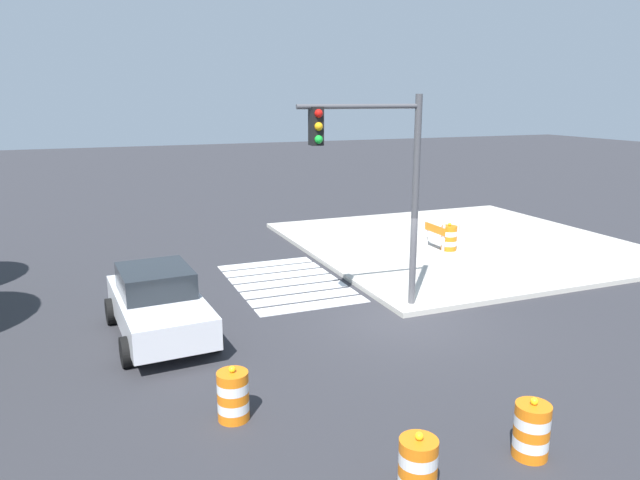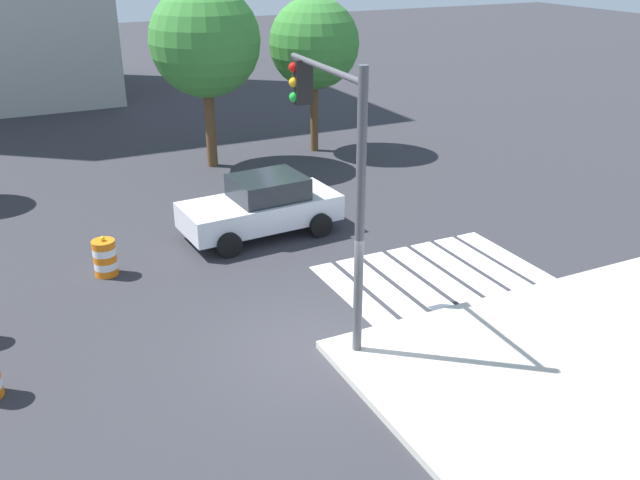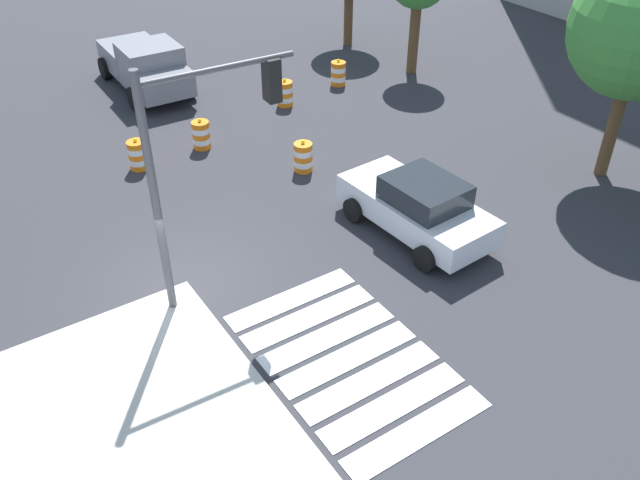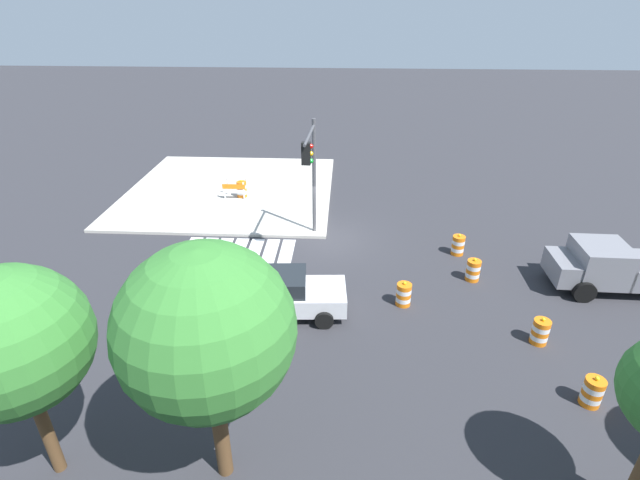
# 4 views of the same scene
# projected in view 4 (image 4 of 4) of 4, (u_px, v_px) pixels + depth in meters

# --- Properties ---
(ground_plane) EXTENTS (120.00, 120.00, 0.00)m
(ground_plane) POSITION_uv_depth(u_px,v_px,m) (326.00, 239.00, 22.74)
(ground_plane) COLOR #2D2D33
(sidewalk_corner) EXTENTS (12.00, 12.00, 0.15)m
(sidewalk_corner) POSITION_uv_depth(u_px,v_px,m) (231.00, 190.00, 28.30)
(sidewalk_corner) COLOR #BCB7AD
(sidewalk_corner) RESTS_ON ground
(crosswalk_stripes) EXTENTS (5.10, 3.20, 0.02)m
(crosswalk_stripes) POSITION_uv_depth(u_px,v_px,m) (236.00, 255.00, 21.33)
(crosswalk_stripes) COLOR silver
(crosswalk_stripes) RESTS_ON ground
(sports_car) EXTENTS (4.41, 2.35, 1.63)m
(sports_car) POSITION_uv_depth(u_px,v_px,m) (285.00, 294.00, 17.15)
(sports_car) COLOR silver
(sports_car) RESTS_ON ground
(pickup_truck) EXTENTS (5.19, 2.44, 1.92)m
(pickup_truck) POSITION_uv_depth(u_px,v_px,m) (613.00, 267.00, 18.51)
(pickup_truck) COLOR slate
(pickup_truck) RESTS_ON ground
(traffic_barrel_near_corner) EXTENTS (0.56, 0.56, 1.02)m
(traffic_barrel_near_corner) POSITION_uv_depth(u_px,v_px,m) (404.00, 294.00, 17.74)
(traffic_barrel_near_corner) COLOR orange
(traffic_barrel_near_corner) RESTS_ON ground
(traffic_barrel_crosswalk_end) EXTENTS (0.56, 0.56, 1.02)m
(traffic_barrel_crosswalk_end) POSITION_uv_depth(u_px,v_px,m) (592.00, 392.00, 13.38)
(traffic_barrel_crosswalk_end) COLOR orange
(traffic_barrel_crosswalk_end) RESTS_ON ground
(traffic_barrel_median_near) EXTENTS (0.56, 0.56, 1.02)m
(traffic_barrel_median_near) POSITION_uv_depth(u_px,v_px,m) (473.00, 270.00, 19.29)
(traffic_barrel_median_near) COLOR orange
(traffic_barrel_median_near) RESTS_ON ground
(traffic_barrel_median_far) EXTENTS (0.56, 0.56, 1.02)m
(traffic_barrel_median_far) POSITION_uv_depth(u_px,v_px,m) (458.00, 245.00, 21.23)
(traffic_barrel_median_far) COLOR orange
(traffic_barrel_median_far) RESTS_ON ground
(traffic_barrel_far_curb) EXTENTS (0.56, 0.56, 1.02)m
(traffic_barrel_far_curb) POSITION_uv_depth(u_px,v_px,m) (540.00, 332.00, 15.78)
(traffic_barrel_far_curb) COLOR orange
(traffic_barrel_far_curb) RESTS_ON ground
(traffic_barrel_on_sidewalk) EXTENTS (0.56, 0.56, 1.02)m
(traffic_barrel_on_sidewalk) POSITION_uv_depth(u_px,v_px,m) (242.00, 189.00, 26.93)
(traffic_barrel_on_sidewalk) COLOR orange
(traffic_barrel_on_sidewalk) RESTS_ON sidewalk_corner
(construction_barricade) EXTENTS (1.30, 0.78, 1.00)m
(construction_barricade) POSITION_uv_depth(u_px,v_px,m) (235.00, 189.00, 26.70)
(construction_barricade) COLOR silver
(construction_barricade) RESTS_ON sidewalk_corner
(traffic_light_pole) EXTENTS (0.48, 3.29, 5.50)m
(traffic_light_pole) POSITION_uv_depth(u_px,v_px,m) (311.00, 165.00, 20.48)
(traffic_light_pole) COLOR #4C4C51
(traffic_light_pole) RESTS_ON sidewalk_corner
(street_tree_streetside_near) EXTENTS (3.76, 3.76, 6.25)m
(street_tree_streetside_near) POSITION_uv_depth(u_px,v_px,m) (207.00, 331.00, 9.67)
(street_tree_streetside_near) COLOR brown
(street_tree_streetside_near) RESTS_ON ground
(street_tree_corner_lot) EXTENTS (3.30, 3.30, 5.68)m
(street_tree_corner_lot) POSITION_uv_depth(u_px,v_px,m) (12.00, 341.00, 9.89)
(street_tree_corner_lot) COLOR brown
(street_tree_corner_lot) RESTS_ON ground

